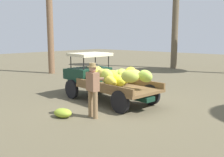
% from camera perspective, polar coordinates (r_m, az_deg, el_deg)
% --- Properties ---
extents(ground_plane, '(60.00, 60.00, 0.00)m').
position_cam_1_polar(ground_plane, '(9.70, 0.40, -5.66)').
color(ground_plane, brown).
extents(truck, '(4.57, 2.13, 1.82)m').
position_cam_1_polar(truck, '(10.08, -1.64, 0.13)').
color(truck, '#123223').
rests_on(truck, ground).
extents(farmer, '(0.52, 0.49, 1.71)m').
position_cam_1_polar(farmer, '(7.95, -4.23, -1.84)').
color(farmer, olive).
rests_on(farmer, ground).
extents(loose_banana_bunch, '(0.71, 0.54, 0.30)m').
position_cam_1_polar(loose_banana_bunch, '(8.28, -10.80, -7.46)').
color(loose_banana_bunch, '#97B131').
rests_on(loose_banana_bunch, ground).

